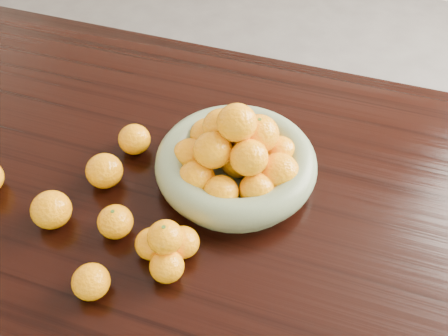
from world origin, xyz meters
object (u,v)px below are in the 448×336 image
(loose_orange_0, at_px, (115,222))
(orange_pyramid, at_px, (167,247))
(dining_table, at_px, (247,216))
(fruit_bowl, at_px, (236,158))

(loose_orange_0, bearing_deg, orange_pyramid, -12.80)
(dining_table, bearing_deg, loose_orange_0, -139.96)
(dining_table, distance_m, orange_pyramid, 0.27)
(fruit_bowl, bearing_deg, dining_table, -43.34)
(fruit_bowl, distance_m, orange_pyramid, 0.26)
(loose_orange_0, bearing_deg, dining_table, 40.04)
(fruit_bowl, relative_size, orange_pyramid, 2.85)
(dining_table, xyz_separation_m, loose_orange_0, (-0.22, -0.19, 0.12))
(orange_pyramid, height_order, loose_orange_0, orange_pyramid)
(fruit_bowl, height_order, orange_pyramid, fruit_bowl)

